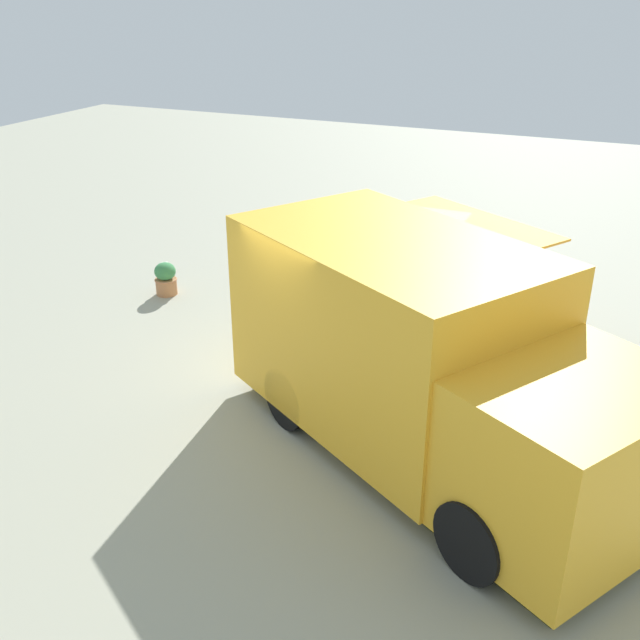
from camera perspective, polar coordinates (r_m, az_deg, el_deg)
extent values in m
plane|color=#A2A38D|center=(9.95, 1.83, -6.59)|extent=(40.00, 40.00, 0.00)
cube|color=yellow|center=(8.92, 5.37, -0.63)|extent=(4.44, 3.92, 2.28)
cube|color=yellow|center=(7.51, 18.93, -10.17)|extent=(2.53, 2.71, 1.65)
cube|color=black|center=(9.59, 10.67, 1.82)|extent=(1.80, 1.11, 0.80)
cube|color=#F9A933|center=(9.46, 12.38, 7.59)|extent=(2.26, 1.70, 0.03)
cube|color=black|center=(9.03, 8.42, -9.68)|extent=(5.36, 4.24, 0.23)
cylinder|color=black|center=(7.34, 11.74, -16.46)|extent=(0.82, 0.62, 0.83)
cylinder|color=black|center=(8.69, 21.37, -10.47)|extent=(0.82, 0.62, 0.83)
cylinder|color=black|center=(9.31, -2.46, -6.04)|extent=(0.82, 0.62, 0.83)
cylinder|color=black|center=(10.41, 7.10, -2.64)|extent=(0.82, 0.62, 0.83)
cylinder|color=#BA7A4E|center=(13.59, -11.87, 2.58)|extent=(0.38, 0.38, 0.30)
torus|color=#C1784D|center=(13.54, -11.92, 3.11)|extent=(0.41, 0.41, 0.04)
ellipsoid|color=#3E864C|center=(13.49, -11.98, 3.73)|extent=(0.38, 0.38, 0.33)
sphere|color=white|center=(13.57, -12.17, 4.26)|extent=(0.09, 0.09, 0.09)
sphere|color=white|center=(13.57, -12.51, 3.95)|extent=(0.05, 0.05, 0.05)
sphere|color=white|center=(13.62, -12.18, 4.06)|extent=(0.08, 0.08, 0.08)
sphere|color=white|center=(13.55, -11.88, 4.31)|extent=(0.08, 0.08, 0.08)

